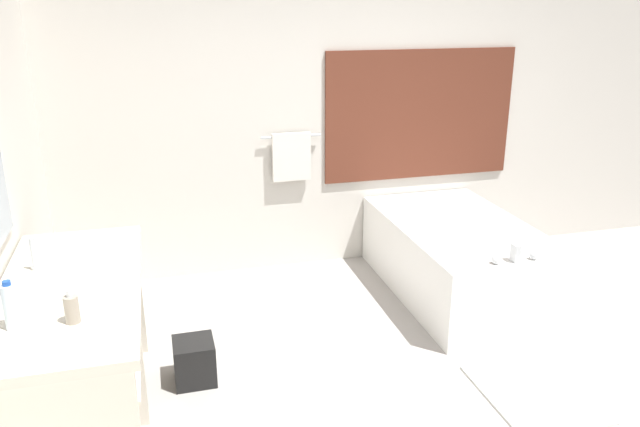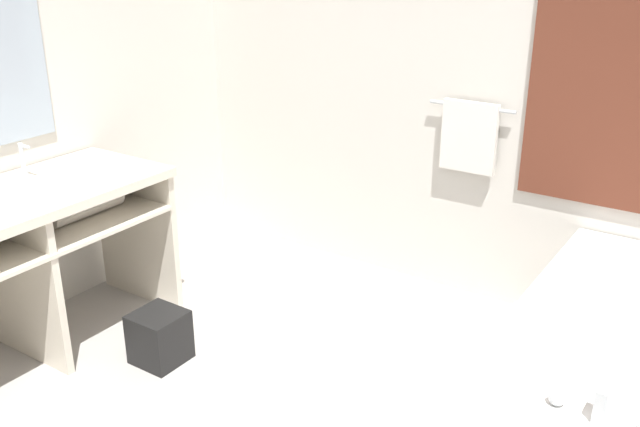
# 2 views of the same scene
# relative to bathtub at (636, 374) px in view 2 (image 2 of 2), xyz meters

# --- Properties ---
(wall_back_with_blinds) EXTENTS (7.40, 0.13, 2.70)m
(wall_back_with_blinds) POSITION_rel_bathtub_xyz_m (-0.82, 0.89, 1.03)
(wall_back_with_blinds) COLOR silver
(wall_back_with_blinds) RESTS_ON ground_plane
(vanity_counter) EXTENTS (0.68, 1.58, 0.87)m
(vanity_counter) POSITION_rel_bathtub_xyz_m (-2.69, -1.03, 0.33)
(vanity_counter) COLOR beige
(vanity_counter) RESTS_ON ground_plane
(sink_faucet) EXTENTS (0.09, 0.04, 0.18)m
(sink_faucet) POSITION_rel_bathtub_xyz_m (-2.88, -0.81, 0.65)
(sink_faucet) COLOR silver
(sink_faucet) RESTS_ON vanity_counter
(bathtub) EXTENTS (0.99, 1.71, 0.69)m
(bathtub) POSITION_rel_bathtub_xyz_m (0.00, 0.00, 0.00)
(bathtub) COLOR white
(bathtub) RESTS_ON ground_plane
(waste_bin) EXTENTS (0.24, 0.24, 0.27)m
(waste_bin) POSITION_rel_bathtub_xyz_m (-2.11, -0.71, -0.18)
(waste_bin) COLOR black
(waste_bin) RESTS_ON ground_plane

